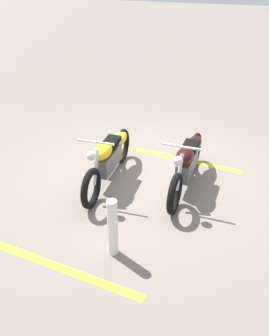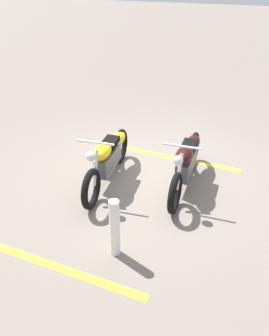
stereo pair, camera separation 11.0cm
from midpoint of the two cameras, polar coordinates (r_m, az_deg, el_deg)
ground_plane at (r=6.76m, az=2.42°, el=-0.66°), size 60.00×60.00×0.00m
motorcycle_bright_foreground at (r=6.31m, az=-4.74°, el=1.69°), size 2.23×0.62×1.04m
motorcycle_dark_foreground at (r=6.23m, az=7.76°, el=1.08°), size 2.23×0.62×1.04m
bollard_post at (r=4.76m, az=-3.85°, el=-9.54°), size 0.14×0.14×0.86m
parking_stripe_near at (r=7.35m, az=3.93°, el=2.04°), size 0.33×3.20×0.01m
parking_stripe_mid at (r=5.12m, az=-15.97°, el=-13.92°), size 0.33×3.20×0.01m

